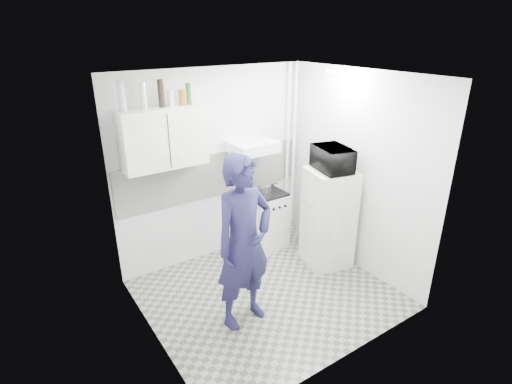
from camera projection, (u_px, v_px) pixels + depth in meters
floor at (267, 294)px, 4.91m from camera, size 2.80×2.80×0.00m
ceiling at (270, 76)px, 3.92m from camera, size 2.80×2.80×0.00m
wall_back at (215, 167)px, 5.37m from camera, size 2.80×0.00×2.80m
wall_left at (146, 230)px, 3.69m from camera, size 0.00×2.60×2.60m
wall_right at (357, 173)px, 5.14m from camera, size 0.00×2.60×2.60m
person at (244, 243)px, 4.15m from camera, size 0.75×0.54×1.93m
stove at (265, 220)px, 5.87m from camera, size 0.52×0.52×0.83m
fridge at (328, 218)px, 5.34m from camera, size 0.68×0.68×1.35m
stove_top at (266, 193)px, 5.70m from camera, size 0.50×0.50×0.03m
saucepan at (265, 188)px, 5.70m from camera, size 0.18×0.18×0.10m
microwave at (333, 159)px, 5.02m from camera, size 0.62×0.49×0.31m
bottle_a at (122, 96)px, 4.23m from camera, size 0.08×0.08×0.33m
bottle_c at (144, 96)px, 4.36m from camera, size 0.07×0.07×0.29m
bottle_d at (161, 94)px, 4.46m from camera, size 0.07×0.07×0.31m
canister_a at (171, 98)px, 4.54m from camera, size 0.08×0.08×0.19m
canister_b at (183, 97)px, 4.62m from camera, size 0.09×0.09×0.18m
bottle_e at (188, 94)px, 4.64m from camera, size 0.06×0.06×0.25m
upper_cabinet at (163, 138)px, 4.64m from camera, size 1.00×0.35×0.70m
range_hood at (253, 147)px, 5.31m from camera, size 0.60×0.50×0.14m
backsplash at (215, 174)px, 5.40m from camera, size 2.74×0.03×0.60m
pipe_a at (294, 153)px, 5.99m from camera, size 0.05×0.05×2.60m
pipe_b at (287, 154)px, 5.92m from camera, size 0.04×0.04×2.60m
ceiling_spot_fixture at (330, 71)px, 4.60m from camera, size 0.10×0.10×0.02m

